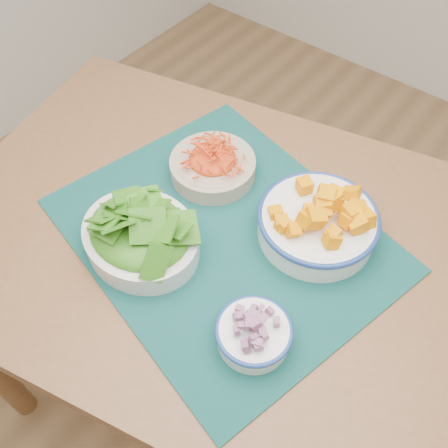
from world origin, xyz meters
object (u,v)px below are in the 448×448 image
at_px(table, 232,268).
at_px(carrot_bowl, 213,163).
at_px(onion_bowl, 254,332).
at_px(squash_bowl, 319,216).
at_px(placemat, 224,234).
at_px(lettuce_bowl, 140,232).

distance_m(table, carrot_bowl, 0.22).
relative_size(table, onion_bowl, 10.06).
xyz_separation_m(carrot_bowl, onion_bowl, (0.29, -0.25, -0.00)).
distance_m(carrot_bowl, squash_bowl, 0.25).
distance_m(table, onion_bowl, 0.25).
bearing_deg(placemat, lettuce_bowl, -116.38).
bearing_deg(onion_bowl, placemat, 140.34).
xyz_separation_m(squash_bowl, onion_bowl, (0.03, -0.25, -0.02)).
bearing_deg(lettuce_bowl, carrot_bowl, 97.38).
relative_size(placemat, lettuce_bowl, 2.48).
distance_m(placemat, onion_bowl, 0.23).
relative_size(table, placemat, 2.18).
height_order(placemat, onion_bowl, onion_bowl).
height_order(squash_bowl, lettuce_bowl, squash_bowl).
bearing_deg(placemat, onion_bowl, -25.89).
relative_size(carrot_bowl, lettuce_bowl, 0.87).
distance_m(carrot_bowl, lettuce_bowl, 0.23).
relative_size(placemat, onion_bowl, 4.61).
height_order(lettuce_bowl, onion_bowl, lettuce_bowl).
relative_size(squash_bowl, onion_bowl, 2.26).
xyz_separation_m(table, carrot_bowl, (-0.13, 0.11, 0.14)).
bearing_deg(squash_bowl, onion_bowl, -82.01).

